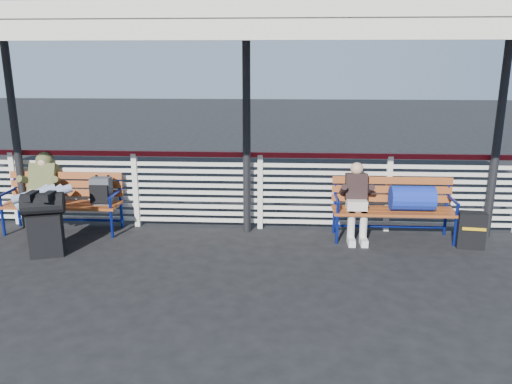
# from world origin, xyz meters

# --- Properties ---
(ground) EXTENTS (60.00, 60.00, 0.00)m
(ground) POSITION_xyz_m (0.00, 0.00, 0.00)
(ground) COLOR black
(ground) RESTS_ON ground
(fence) EXTENTS (12.08, 0.08, 1.24)m
(fence) POSITION_xyz_m (0.00, 1.90, 0.66)
(fence) COLOR silver
(fence) RESTS_ON ground
(canopy) EXTENTS (12.60, 3.60, 3.16)m
(canopy) POSITION_xyz_m (-0.00, 0.87, 3.04)
(canopy) COLOR silver
(canopy) RESTS_ON ground
(luggage_stack) EXTENTS (0.60, 0.44, 0.90)m
(luggage_stack) POSITION_xyz_m (-0.88, 0.57, 0.49)
(luggage_stack) COLOR black
(luggage_stack) RESTS_ON ground
(bench_left) EXTENTS (1.80, 0.56, 0.92)m
(bench_left) POSITION_xyz_m (-0.91, 1.60, 0.58)
(bench_left) COLOR #AD4D21
(bench_left) RESTS_ON ground
(bench_right) EXTENTS (1.80, 0.56, 0.92)m
(bench_right) POSITION_xyz_m (4.15, 1.51, 0.61)
(bench_right) COLOR #AD4D21
(bench_right) RESTS_ON ground
(traveler_man) EXTENTS (0.94, 1.62, 0.77)m
(traveler_man) POSITION_xyz_m (-1.22, 1.24, 0.73)
(traveler_man) COLOR #94A4C8
(traveler_man) RESTS_ON ground
(companion_person) EXTENTS (0.32, 0.66, 1.15)m
(companion_person) POSITION_xyz_m (3.46, 1.51, 0.60)
(companion_person) COLOR beige
(companion_person) RESTS_ON ground
(suitcase_side) EXTENTS (0.40, 0.27, 0.53)m
(suitcase_side) POSITION_xyz_m (5.06, 1.22, 0.26)
(suitcase_side) COLOR black
(suitcase_side) RESTS_ON ground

